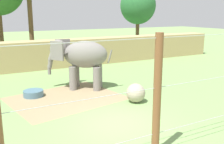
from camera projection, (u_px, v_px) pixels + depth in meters
The scene contains 8 objects.
ground_plane at pixel (117, 124), 11.00m from camera, with size 120.00×120.00×0.00m, color #759956.
dirt_patch at pixel (66, 98), 14.31m from camera, with size 5.67×4.58×0.01m, color #937F5B.
embankment_wall at pixel (41, 55), 21.80m from camera, with size 36.00×1.80×2.32m, color tan.
elephant at pixel (81, 57), 15.80m from camera, with size 3.61×3.01×2.99m.
enrichment_ball at pixel (136, 93), 13.59m from camera, with size 0.99×0.99×0.99m, color tan.
cable_fence at pixel (158, 96), 8.27m from camera, with size 10.46×0.26×4.00m.
water_tub at pixel (33, 93), 14.59m from camera, with size 1.10×1.10×0.35m.
tree_behind_wall at pixel (138, 6), 31.74m from camera, with size 4.30×4.30×7.70m.
Camera 1 is at (-5.05, -8.92, 4.57)m, focal length 41.96 mm.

